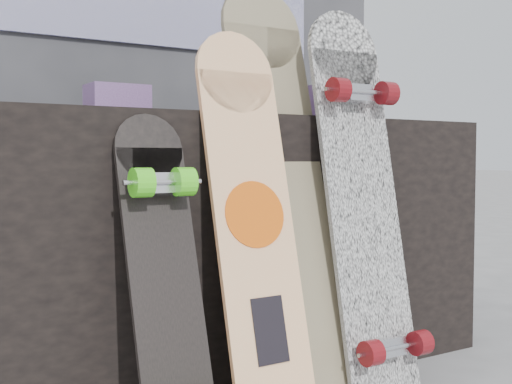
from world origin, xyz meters
TOP-DOWN VIEW (x-y plane):
  - vendor_table at (0.00, 0.50)m, footprint 1.60×0.60m
  - booth at (0.00, 1.35)m, footprint 2.40×0.22m
  - merch_box_purple at (-0.37, 0.60)m, footprint 0.18×0.12m
  - merch_box_small at (0.32, 0.46)m, footprint 0.14×0.14m
  - merch_box_flat at (0.15, 0.56)m, footprint 0.22×0.10m
  - longboard_geisha at (-0.17, 0.12)m, footprint 0.23×0.27m
  - longboard_celtic at (-0.02, 0.20)m, footprint 0.26×0.34m
  - longboard_cascadia at (0.20, 0.11)m, footprint 0.25×0.30m
  - skateboard_dark at (-0.44, 0.07)m, footprint 0.18×0.30m

SIDE VIEW (x-z plane):
  - skateboard_dark at x=-0.44m, z-range 0.01..0.79m
  - vendor_table at x=0.00m, z-range 0.00..0.80m
  - longboard_geisha at x=-0.17m, z-range 0.03..1.05m
  - longboard_cascadia at x=0.20m, z-range 0.02..1.14m
  - longboard_celtic at x=-0.02m, z-range 0.04..1.23m
  - merch_box_flat at x=0.15m, z-range 0.80..0.86m
  - merch_box_purple at x=-0.37m, z-range 0.80..0.90m
  - merch_box_small at x=0.32m, z-range 0.80..0.92m
  - booth at x=0.00m, z-range 0.00..2.20m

